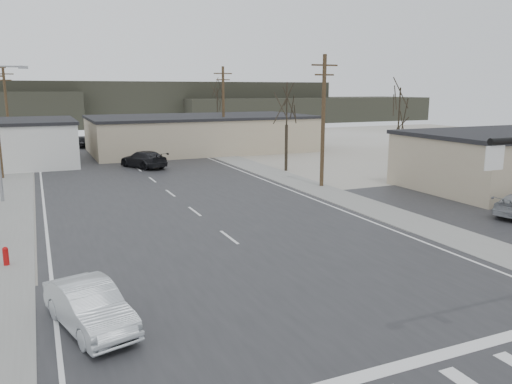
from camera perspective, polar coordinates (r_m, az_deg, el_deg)
ground at (r=18.74m, az=5.81°, el=-11.80°), size 140.00×140.00×0.00m
main_road at (r=31.98m, az=-7.55°, el=-1.85°), size 18.00×110.00×0.05m
cross_road at (r=18.74m, az=5.82°, el=-11.74°), size 90.00×10.00×0.04m
sidewalk_left at (r=35.73m, az=-26.46°, el=-1.55°), size 3.00×90.00×0.06m
sidewalk_right at (r=40.51m, az=4.93°, el=1.08°), size 3.00×90.00×0.06m
fire_hydrant at (r=23.99m, az=-26.68°, el=-6.56°), size 0.24×0.24×0.87m
building_right_far at (r=61.99m, az=-6.30°, el=6.70°), size 26.30×14.30×4.30m
building_lot at (r=42.60m, az=26.50°, el=3.31°), size 14.30×10.30×4.30m
upole_left_d at (r=66.99m, az=-26.59°, el=8.56°), size 2.20×0.30×10.00m
upole_right_a at (r=38.62m, az=7.69°, el=8.27°), size 2.20×0.30×10.00m
upole_right_b at (r=58.50m, az=-3.75°, el=9.47°), size 2.20×0.30×10.00m
tree_right_mid at (r=46.04m, az=3.53°, el=9.76°), size 3.74×3.74×8.33m
tree_right_far at (r=70.96m, az=-4.44°, el=10.13°), size 3.52×3.52×7.84m
tree_lot at (r=47.97m, az=16.05°, el=8.99°), size 3.52×3.52×7.84m
hill_center at (r=113.42m, az=-11.97°, el=9.93°), size 80.00×18.00×9.00m
hill_right at (r=120.25m, az=5.45°, el=9.38°), size 60.00×18.00×5.50m
sedan_crossing at (r=16.85m, az=-18.49°, el=-12.29°), size 2.66×4.69×1.46m
car_far_a at (r=49.14m, az=-12.73°, el=3.68°), size 4.26×6.03×1.62m
car_far_b at (r=68.80m, az=-19.29°, el=5.42°), size 1.93×4.15×1.38m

